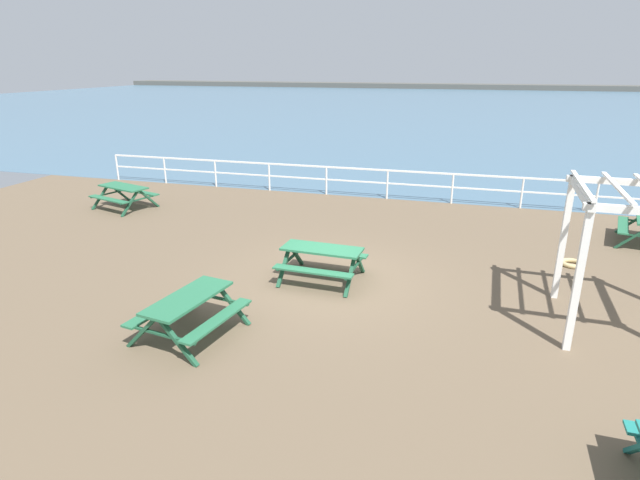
{
  "coord_description": "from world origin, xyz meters",
  "views": [
    {
      "loc": [
        2.78,
        -10.44,
        4.71
      ],
      "look_at": [
        -0.4,
        0.4,
        0.8
      ],
      "focal_mm": 28.77,
      "sensor_mm": 36.0,
      "label": 1
    }
  ],
  "objects": [
    {
      "name": "picnic_table_far_left",
      "position": [
        -8.38,
        3.95,
        0.58
      ],
      "size": [
        2.15,
        1.95,
        0.8
      ],
      "rotation": [
        0.0,
        0.0,
        -0.29
      ],
      "color": "#286B47",
      "rests_on": "ground"
    },
    {
      "name": "sea_band",
      "position": [
        0.0,
        52.75,
        0.0
      ],
      "size": [
        142.0,
        90.0,
        0.01
      ],
      "primitive_type": "cube",
      "color": "#476B84",
      "rests_on": "ground"
    },
    {
      "name": "distant_shoreline",
      "position": [
        0.0,
        95.75,
        0.0
      ],
      "size": [
        142.0,
        6.0,
        1.8
      ],
      "primitive_type": "cube",
      "color": "#4C4C47",
      "rests_on": "ground"
    },
    {
      "name": "ground_plane",
      "position": [
        0.0,
        0.0,
        -0.1
      ],
      "size": [
        30.0,
        24.0,
        0.2
      ],
      "primitive_type": "cube",
      "color": "brown"
    },
    {
      "name": "picnic_table_far_right",
      "position": [
        -1.81,
        -3.15,
        0.58
      ],
      "size": [
        1.78,
        2.01,
        0.8
      ],
      "rotation": [
        0.0,
        0.0,
        1.41
      ],
      "color": "#286B47",
      "rests_on": "ground"
    },
    {
      "name": "picnic_table_near_right",
      "position": [
        -0.22,
        -0.04,
        0.58
      ],
      "size": [
        1.87,
        1.62,
        0.8
      ],
      "rotation": [
        0.0,
        0.0,
        -0.05
      ],
      "color": "#286B47",
      "rests_on": "ground"
    },
    {
      "name": "seaward_railing",
      "position": [
        -0.0,
        7.75,
        0.76
      ],
      "size": [
        23.07,
        0.07,
        1.08
      ],
      "color": "white",
      "rests_on": "ground"
    },
    {
      "name": "rope_coil",
      "position": [
        5.44,
        2.52,
        0.06
      ],
      "size": [
        0.55,
        0.55,
        0.11
      ],
      "primitive_type": "torus",
      "color": "tan",
      "rests_on": "ground"
    }
  ]
}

